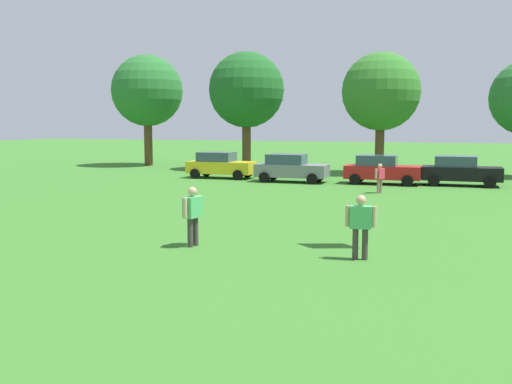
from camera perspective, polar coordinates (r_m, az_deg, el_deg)
name	(u,v)px	position (r m, az deg, el deg)	size (l,w,h in m)	color
ground_plane	(310,190)	(30.32, 5.42, 0.18)	(160.00, 160.00, 0.00)	#387528
adult_bystander	(361,222)	(15.01, 10.42, -2.92)	(0.80, 0.36, 1.69)	#3F3833
bystander_near_trees	(380,176)	(29.52, 12.27, 1.61)	(0.47, 0.64, 1.50)	#8C7259
bystander_midfield	(193,211)	(16.44, -6.35, -1.92)	(0.43, 0.81, 1.73)	#3F3833
parked_car_yellow_0	(220,165)	(36.88, -3.59, 2.72)	(4.30, 2.02, 1.68)	yellow
parked_car_gray_1	(291,168)	(34.40, 3.48, 2.42)	(4.30, 2.02, 1.68)	slate
parked_car_red_2	(381,169)	(33.96, 12.42, 2.22)	(4.30, 2.02, 1.68)	red
parked_car_black_3	(460,171)	(34.34, 19.73, 2.02)	(4.30, 2.02, 1.68)	black
tree_far_left	(147,91)	(48.74, -10.83, 9.89)	(5.87, 5.87, 9.15)	brown
tree_left	(246,90)	(43.81, -0.97, 10.14)	(5.71, 5.71, 8.90)	brown
tree_center	(381,92)	(40.85, 12.39, 9.75)	(5.39, 5.39, 8.41)	brown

